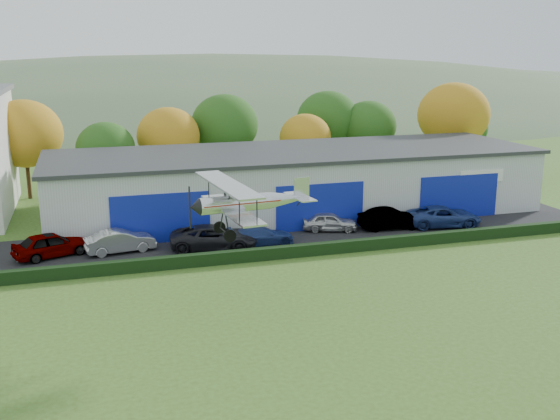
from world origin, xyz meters
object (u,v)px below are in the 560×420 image
object	(u,v)px
hangar	(295,181)
car_3	(261,236)
car_4	(330,222)
biplane	(246,201)
car_0	(51,245)
car_6	(444,216)
car_2	(214,237)
car_1	(120,241)
car_5	(391,219)

from	to	relation	value
hangar	car_3	xyz separation A→B (m)	(-5.38, -8.64, -1.94)
car_4	biplane	distance (m)	17.31
car_0	car_6	bearing A→B (deg)	-113.10
car_4	car_6	world-z (taller)	car_6
biplane	car_2	bearing A→B (deg)	81.98
hangar	car_2	distance (m)	12.42
car_3	biplane	bearing A→B (deg)	159.32
car_1	car_6	xyz separation A→B (m)	(24.47, -0.53, 0.02)
car_3	car_6	xyz separation A→B (m)	(14.88, 0.64, 0.13)
car_4	car_3	bearing A→B (deg)	126.65
car_0	biplane	size ratio (longest dim) A/B	0.66
biplane	car_0	bearing A→B (deg)	123.17
car_1	car_6	bearing A→B (deg)	-101.00
car_2	car_3	bearing A→B (deg)	-77.67
hangar	biplane	size ratio (longest dim) A/B	5.48
hangar	car_4	xyz separation A→B (m)	(0.58, -6.61, -1.90)
car_5	biplane	bearing A→B (deg)	136.11
car_2	car_5	distance (m)	14.03
car_5	biplane	world-z (taller)	biplane
hangar	biplane	distance (m)	22.17
car_3	car_5	size ratio (longest dim) A/B	0.94
hangar	biplane	world-z (taller)	biplane
hangar	car_5	world-z (taller)	hangar
car_3	car_6	world-z (taller)	car_6
car_1	hangar	bearing A→B (deg)	-73.25
hangar	car_6	distance (m)	12.55
car_2	biplane	bearing A→B (deg)	-170.04
car_2	biplane	size ratio (longest dim) A/B	0.80
car_3	car_5	distance (m)	10.69
car_4	car_5	distance (m)	4.75
hangar	car_1	distance (m)	16.83
car_1	car_5	distance (m)	20.21
car_1	car_5	bearing A→B (deg)	-99.77
car_0	car_3	size ratio (longest dim) A/B	1.06
car_4	car_1	bearing A→B (deg)	110.98
car_3	car_4	bearing A→B (deg)	-72.98
car_3	car_6	bearing A→B (deg)	-89.33
car_0	car_3	xyz separation A→B (m)	(14.03, -1.46, -0.17)
car_3	car_4	xyz separation A→B (m)	(5.96, 2.03, 0.04)
car_3	car_5	xyz separation A→B (m)	(10.62, 1.17, 0.14)
car_2	biplane	distance (m)	12.36
car_5	car_6	world-z (taller)	car_5
car_0	car_6	size ratio (longest dim) A/B	0.86
car_3	car_6	size ratio (longest dim) A/B	0.81
car_3	car_4	distance (m)	6.29
car_4	car_6	distance (m)	9.03
hangar	car_1	xyz separation A→B (m)	(-14.97, -7.47, -1.83)
car_1	car_4	bearing A→B (deg)	-96.61
hangar	car_2	xyz separation A→B (m)	(-8.74, -8.64, -1.78)
car_2	car_3	world-z (taller)	car_2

